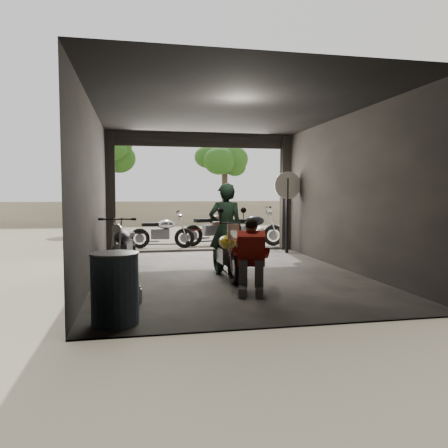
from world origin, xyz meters
name	(u,v)px	position (x,y,z in m)	size (l,w,h in m)	color
ground	(227,274)	(0.00, 0.00, 0.00)	(80.00, 80.00, 0.00)	#7A6D56
garage	(222,209)	(0.00, 0.55, 1.28)	(7.00, 7.13, 3.20)	#2D2B28
boundary_wall	(171,213)	(0.00, 14.00, 0.60)	(18.00, 0.30, 1.20)	gray
tree_left	(107,141)	(-3.00, 12.50, 3.99)	(2.20, 2.20, 5.60)	#382B1E
tree_right	(225,156)	(2.80, 14.00, 3.56)	(2.20, 2.20, 5.00)	#382B1E
main_bike	(226,249)	(-0.11, -0.42, 0.56)	(0.69, 1.67, 1.12)	beige
left_bike	(124,244)	(-2.00, 0.87, 0.56)	(0.68, 1.65, 1.12)	black
outside_bike_a	(162,229)	(-1.01, 4.42, 0.55)	(0.67, 1.63, 1.10)	black
outside_bike_b	(214,225)	(0.61, 4.89, 0.61)	(0.74, 1.81, 1.22)	#400F0F
outside_bike_c	(250,226)	(1.64, 4.38, 0.61)	(0.74, 1.80, 1.22)	black
rider	(226,230)	(-0.04, -0.07, 0.90)	(0.65, 0.43, 1.79)	black
mechanic	(251,258)	(0.03, -1.73, 0.57)	(0.59, 0.79, 1.15)	#AD2417
stool	(258,239)	(1.49, 3.00, 0.37)	(0.32, 0.32, 0.44)	black
helmet	(260,231)	(1.53, 3.00, 0.57)	(0.27, 0.29, 0.26)	silver
oil_drum	(115,290)	(-2.00, -3.00, 0.44)	(0.57, 0.57, 0.88)	#384E5E
sign_post	(287,199)	(2.17, 2.60, 1.44)	(0.72, 0.08, 2.17)	black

